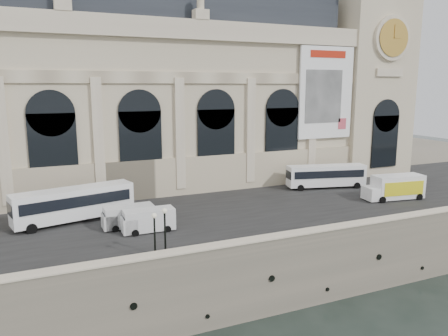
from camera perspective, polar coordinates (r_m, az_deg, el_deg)
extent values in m
plane|color=black|center=(39.98, 3.49, -19.36)|extent=(260.00, 260.00, 0.00)
cube|color=gray|center=(69.71, -9.78, -3.59)|extent=(160.00, 70.00, 6.00)
cube|color=#2D2D2D|center=(49.48, -3.90, -5.74)|extent=(160.00, 24.00, 0.06)
cube|color=gray|center=(37.63, 3.18, -10.28)|extent=(160.00, 1.20, 1.10)
cube|color=beige|center=(37.42, 3.18, -9.42)|extent=(160.00, 1.40, 0.12)
cube|color=beige|center=(62.56, -14.66, 7.59)|extent=(68.00, 18.00, 22.00)
cube|color=beige|center=(54.70, -12.69, -1.72)|extent=(68.60, 0.40, 5.00)
cube|color=beige|center=(53.77, -13.49, 17.66)|extent=(69.00, 0.80, 2.40)
cube|color=beige|center=(53.49, -13.24, 11.47)|extent=(68.00, 0.30, 1.40)
cube|color=#22272E|center=(63.45, -15.29, 20.30)|extent=(64.00, 15.00, 6.00)
cube|color=beige|center=(52.86, -26.88, 3.01)|extent=(1.20, 0.50, 14.00)
cube|color=black|center=(53.07, -21.35, 1.82)|extent=(5.20, 0.25, 9.00)
cylinder|color=black|center=(52.63, -21.69, 6.66)|extent=(5.20, 0.25, 5.20)
cube|color=beige|center=(53.24, -16.08, 3.79)|extent=(1.20, 0.50, 14.00)
cube|color=black|center=(54.38, -10.78, 2.56)|extent=(5.20, 0.25, 9.00)
cylinder|color=black|center=(53.95, -10.95, 7.30)|extent=(5.20, 0.25, 5.20)
cube|color=beige|center=(55.45, -5.77, 4.41)|extent=(1.20, 0.50, 14.00)
cube|color=black|center=(57.43, -1.01, 3.17)|extent=(5.20, 0.25, 9.00)
cylinder|color=black|center=(57.01, -1.03, 7.66)|extent=(5.20, 0.25, 5.20)
cube|color=beige|center=(59.29, 3.48, 4.85)|extent=(1.20, 0.50, 14.00)
cube|color=black|center=(61.95, 7.56, 3.63)|extent=(5.20, 0.25, 9.00)
cylinder|color=black|center=(61.57, 7.66, 7.79)|extent=(5.20, 0.25, 5.20)
cube|color=beige|center=(64.47, 11.44, 5.13)|extent=(1.20, 0.50, 14.00)
cube|color=white|center=(65.21, 13.17, 9.52)|extent=(9.00, 0.35, 13.00)
cube|color=#A91C0B|center=(65.19, 13.48, 14.26)|extent=(6.00, 0.06, 1.00)
cube|color=gray|center=(64.76, 12.90, 9.09)|extent=(6.20, 0.06, 7.50)
cube|color=#BF4352|center=(67.11, 15.17, 5.61)|extent=(1.40, 0.06, 1.60)
cube|color=beige|center=(77.12, 16.98, 10.97)|extent=(12.00, 14.00, 30.00)
cylinder|color=beige|center=(72.09, 21.13, 15.56)|extent=(6.60, 0.50, 6.60)
cylinder|color=black|center=(71.88, 21.31, 15.57)|extent=(5.40, 0.15, 5.40)
cylinder|color=gold|center=(71.83, 21.35, 15.57)|extent=(5.50, 0.06, 5.50)
cube|color=gold|center=(71.86, 21.45, 16.28)|extent=(0.14, 0.05, 2.00)
cube|color=gold|center=(72.19, 21.75, 15.51)|extent=(1.40, 0.05, 0.14)
cube|color=black|center=(72.32, 20.26, 3.27)|extent=(5.00, 0.25, 8.00)
cube|color=white|center=(47.97, -18.98, -4.36)|extent=(12.47, 5.22, 3.15)
cube|color=black|center=(46.51, -26.21, -4.96)|extent=(0.60, 2.30, 1.22)
cube|color=black|center=(46.66, -18.51, -4.23)|extent=(10.93, 2.60, 1.12)
cube|color=black|center=(49.09, -19.48, -3.56)|extent=(10.93, 2.60, 1.12)
cylinder|color=black|center=(46.09, -23.82, -7.28)|extent=(1.06, 0.53, 1.02)
cylinder|color=black|center=(48.47, -24.52, -6.47)|extent=(1.06, 0.53, 1.02)
cylinder|color=black|center=(48.74, -13.26, -5.68)|extent=(1.06, 0.53, 1.02)
cylinder|color=black|center=(51.01, -14.42, -5.00)|extent=(1.06, 0.53, 1.02)
cube|color=white|center=(61.99, 13.20, -0.94)|extent=(11.13, 4.73, 2.82)
cube|color=black|center=(59.97, 8.42, -0.89)|extent=(0.56, 2.05, 1.09)
cube|color=black|center=(60.87, 13.66, -0.82)|extent=(9.74, 2.39, 1.00)
cube|color=black|center=(62.98, 12.79, -0.41)|extent=(9.74, 2.39, 1.00)
cylinder|color=black|center=(59.74, 9.98, -2.59)|extent=(0.95, 0.47, 0.91)
cylinder|color=black|center=(61.81, 9.25, -2.12)|extent=(0.95, 0.47, 0.91)
cylinder|color=black|center=(63.02, 16.98, -2.21)|extent=(0.95, 0.47, 0.91)
cylinder|color=black|center=(64.99, 16.06, -1.78)|extent=(0.95, 0.47, 0.91)
cube|color=silver|center=(43.27, -9.76, -6.66)|extent=(4.91, 2.00, 2.07)
cube|color=silver|center=(43.01, -12.29, -7.30)|extent=(1.41, 1.92, 1.44)
cube|color=black|center=(42.79, -12.99, -6.73)|extent=(0.10, 1.62, 0.72)
cylinder|color=black|center=(42.37, -11.51, -8.35)|extent=(0.69, 0.24, 0.69)
cylinder|color=black|center=(44.14, -11.99, -7.59)|extent=(0.69, 0.24, 0.69)
cylinder|color=black|center=(43.01, -7.39, -7.92)|extent=(0.69, 0.24, 0.69)
cylinder|color=black|center=(44.76, -8.04, -7.19)|extent=(0.69, 0.24, 0.69)
cube|color=silver|center=(44.88, -12.31, -6.13)|extent=(4.87, 1.97, 2.06)
cube|color=silver|center=(44.63, -14.74, -6.76)|extent=(1.39, 1.90, 1.43)
cube|color=black|center=(44.41, -15.41, -6.21)|extent=(0.09, 1.61, 0.72)
cylinder|color=black|center=(43.98, -13.98, -7.74)|extent=(0.68, 0.24, 0.68)
cylinder|color=black|center=(45.74, -14.44, -7.04)|extent=(0.68, 0.24, 0.68)
cylinder|color=black|center=(44.60, -10.05, -7.32)|extent=(0.68, 0.24, 0.68)
cylinder|color=black|center=(46.34, -10.65, -6.65)|extent=(0.68, 0.24, 0.68)
cube|color=white|center=(58.67, 21.73, -2.25)|extent=(6.64, 3.29, 2.87)
cube|color=yellow|center=(57.71, 22.49, -2.51)|extent=(5.48, 0.81, 1.70)
cube|color=#A91C0B|center=(57.71, 22.49, -2.51)|extent=(3.16, 0.47, 0.64)
cube|color=white|center=(56.71, 18.79, -3.15)|extent=(2.00, 2.55, 1.59)
cylinder|color=black|center=(56.24, 19.99, -3.95)|extent=(0.88, 0.41, 0.85)
cylinder|color=black|center=(58.17, 18.59, -3.39)|extent=(0.88, 0.41, 0.85)
cylinder|color=black|center=(59.47, 24.15, -3.47)|extent=(0.88, 0.41, 0.85)
cylinder|color=black|center=(61.29, 22.70, -2.96)|extent=(0.88, 0.41, 0.85)
cylinder|color=black|center=(36.49, -8.94, -11.70)|extent=(0.42, 0.42, 0.38)
cylinder|color=black|center=(35.88, -9.02, -9.19)|extent=(0.15, 0.15, 3.77)
sphere|color=beige|center=(35.26, -9.12, -6.16)|extent=(0.42, 0.42, 0.42)
cylinder|color=black|center=(37.01, -7.63, -11.31)|extent=(0.44, 0.44, 0.40)
cylinder|color=black|center=(36.39, -7.70, -8.70)|extent=(0.16, 0.16, 3.97)
sphere|color=beige|center=(35.75, -7.78, -5.55)|extent=(0.44, 0.44, 0.44)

